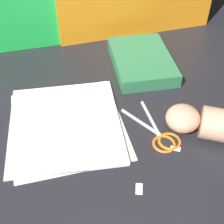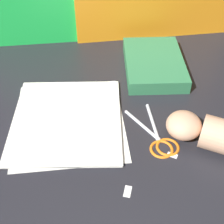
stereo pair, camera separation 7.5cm
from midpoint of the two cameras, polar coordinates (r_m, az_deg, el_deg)
ground_plane at (r=0.81m, az=-0.66°, el=-1.76°), size 6.00×6.00×0.00m
paper_stack at (r=0.81m, az=-5.50°, el=-1.49°), size 0.30×0.33×0.01m
book_closed at (r=0.99m, az=9.85°, el=8.63°), size 0.19×0.26×0.04m
scissors at (r=0.78m, az=11.35°, el=-4.98°), size 0.13×0.19×0.01m
paper_scrap_near at (r=0.68m, az=6.13°, el=-14.41°), size 0.02×0.03×0.00m
paper_scrap_mid at (r=0.76m, az=13.80°, el=-7.82°), size 0.03×0.02×0.00m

